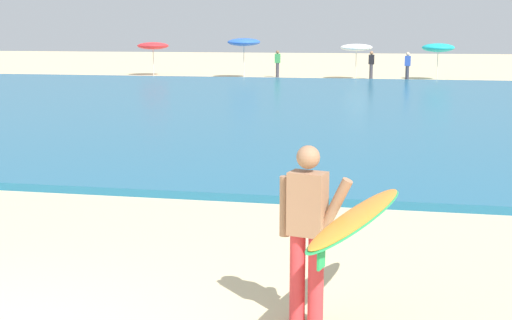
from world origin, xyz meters
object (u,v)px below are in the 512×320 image
object	(u,v)px
surfer_with_board	(332,222)
beach_umbrella_0	(153,46)
beachgoer_near_row_mid	(278,63)
beach_umbrella_1	(244,42)
beachgoer_near_row_left	(407,66)
beach_umbrella_3	(438,48)
beachgoer_near_row_right	(371,64)
beach_umbrella_2	(356,47)

from	to	relation	value
surfer_with_board	beach_umbrella_0	bearing A→B (deg)	112.20
surfer_with_board	beachgoer_near_row_mid	distance (m)	35.44
surfer_with_board	beach_umbrella_1	distance (m)	35.08
surfer_with_board	beachgoer_near_row_left	world-z (taller)	surfer_with_board
beach_umbrella_0	beach_umbrella_1	xyz separation A→B (m)	(5.89, -0.90, 0.25)
surfer_with_board	beachgoer_near_row_mid	size ratio (longest dim) A/B	1.67
beach_umbrella_3	beach_umbrella_0	bearing A→B (deg)	178.54
beach_umbrella_1	beachgoer_near_row_right	xyz separation A→B (m)	(7.35, 0.34, -1.21)
beachgoer_near_row_right	surfer_with_board	bearing A→B (deg)	-88.31
beach_umbrella_1	beach_umbrella_2	distance (m)	6.51
beach_umbrella_2	beachgoer_near_row_mid	world-z (taller)	beach_umbrella_2
beachgoer_near_row_mid	beachgoer_near_row_right	xyz separation A→B (m)	(5.49, -0.45, 0.00)
beach_umbrella_2	surfer_with_board	bearing A→B (deg)	-86.87
beach_umbrella_2	beachgoer_near_row_mid	size ratio (longest dim) A/B	1.28
beach_umbrella_1	beach_umbrella_3	distance (m)	11.02
beachgoer_near_row_left	beachgoer_near_row_mid	distance (m)	7.74
beach_umbrella_3	beachgoer_near_row_left	distance (m)	2.50
beachgoer_near_row_left	beachgoer_near_row_right	xyz separation A→B (m)	(-2.00, 1.49, 0.00)
beach_umbrella_0	beachgoer_near_row_left	world-z (taller)	beach_umbrella_0
beach_umbrella_2	beachgoer_near_row_mid	distance (m)	4.79
surfer_with_board	beachgoer_near_row_mid	xyz separation A→B (m)	(-6.51, 34.83, -0.19)
beach_umbrella_2	beachgoer_near_row_left	bearing A→B (deg)	-22.94
beachgoer_near_row_left	beachgoer_near_row_mid	world-z (taller)	same
beach_umbrella_1	beach_umbrella_2	size ratio (longest dim) A/B	1.15
beachgoer_near_row_mid	beachgoer_near_row_right	size ratio (longest dim) A/B	1.00
surfer_with_board	beach_umbrella_0	size ratio (longest dim) A/B	1.31
beach_umbrella_1	beach_umbrella_2	bearing A→B (deg)	0.51
beach_umbrella_2	beach_umbrella_3	xyz separation A→B (m)	(4.51, 0.41, -0.00)
beach_umbrella_2	beachgoer_near_row_right	world-z (taller)	beach_umbrella_2
surfer_with_board	beachgoer_near_row_mid	world-z (taller)	surfer_with_board
beach_umbrella_1	beach_umbrella_3	bearing A→B (deg)	2.45
surfer_with_board	beachgoer_near_row_mid	bearing A→B (deg)	100.58
beachgoer_near_row_right	beach_umbrella_0	bearing A→B (deg)	177.56
beach_umbrella_0	beachgoer_near_row_left	distance (m)	15.41
surfer_with_board	beachgoer_near_row_right	bearing A→B (deg)	91.69
beachgoer_near_row_left	beachgoer_near_row_mid	xyz separation A→B (m)	(-7.49, 1.93, 0.00)
surfer_with_board	beach_umbrella_2	bearing A→B (deg)	93.13
beach_umbrella_1	beachgoer_near_row_left	world-z (taller)	beach_umbrella_1
beachgoer_near_row_mid	beach_umbrella_0	bearing A→B (deg)	179.12
beach_umbrella_0	beachgoer_near_row_right	size ratio (longest dim) A/B	1.28
beach_umbrella_2	beach_umbrella_1	bearing A→B (deg)	-179.49
surfer_with_board	beachgoer_near_row_right	distance (m)	34.40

